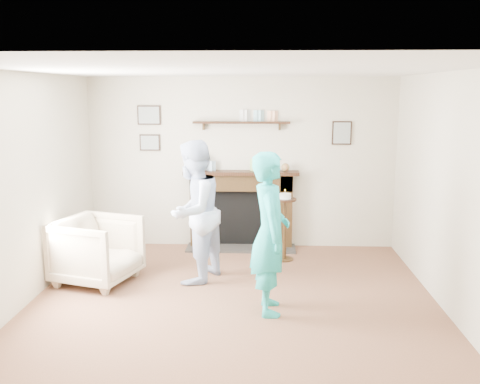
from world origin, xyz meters
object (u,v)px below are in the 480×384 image
at_px(woman, 269,310).
at_px(pedestal_table, 285,217).
at_px(armchair, 99,282).
at_px(man, 195,280).

relative_size(woman, pedestal_table, 1.71).
bearing_deg(pedestal_table, armchair, -157.14).
bearing_deg(armchair, woman, -93.33).
bearing_deg(armchair, pedestal_table, -49.89).
height_order(man, pedestal_table, pedestal_table).
distance_m(armchair, woman, 2.21).
distance_m(man, woman, 1.27).
bearing_deg(man, pedestal_table, 149.12).
height_order(armchair, pedestal_table, pedestal_table).
bearing_deg(man, armchair, -62.87).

